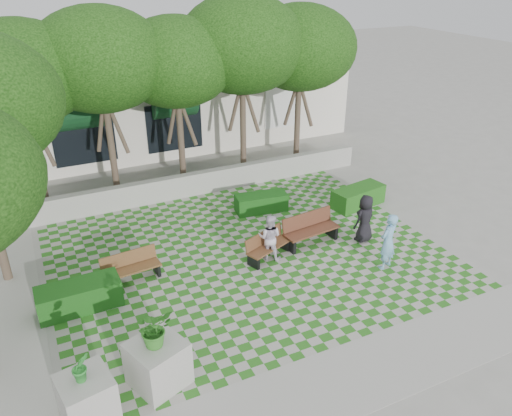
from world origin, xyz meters
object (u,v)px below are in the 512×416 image
planter_front (157,355)px  hedge_midright (261,203)px  bench_east (310,229)px  person_white (270,237)px  person_blue (388,241)px  bench_west (131,268)px  bench_mid (268,246)px  person_dark (365,219)px  hedge_west (79,296)px  planter_back (87,396)px  hedge_east (358,197)px

planter_front → hedge_midright: bearing=48.8°
bench_east → hedge_midright: size_ratio=1.05×
person_white → planter_front: bearing=74.9°
bench_east → person_white: person_white is taller
person_blue → hedge_midright: bearing=-91.2°
bench_east → bench_west: bench_east is taller
bench_mid → person_dark: bearing=-29.0°
person_dark → planter_front: bearing=8.7°
hedge_west → planter_back: 3.82m
hedge_midright → planter_back: size_ratio=1.13×
bench_west → person_white: size_ratio=1.14×
hedge_midright → planter_front: 8.83m
person_dark → bench_mid: bearing=-20.6°
hedge_east → person_dark: 2.69m
bench_east → hedge_west: 7.45m
hedge_midright → person_dark: size_ratio=1.16×
bench_mid → hedge_west: size_ratio=0.79×
planter_back → person_dark: bearing=20.0°
bench_mid → person_blue: person_blue is taller
hedge_east → person_white: person_white is taller
person_blue → person_white: size_ratio=1.20×
bench_west → planter_back: 4.92m
hedge_east → person_white: bearing=-158.5°
hedge_midright → hedge_east: bearing=-18.8°
planter_front → bench_east: bearing=31.5°
hedge_east → planter_front: 10.82m
bench_west → hedge_west: size_ratio=0.79×
hedge_west → person_dark: person_dark is taller
hedge_west → planter_front: bearing=-71.2°
bench_east → hedge_west: bench_east is taller
hedge_east → bench_east: bearing=-152.8°
hedge_west → planter_back: (-0.36, -3.80, 0.18)m
hedge_west → person_white: size_ratio=1.44×
hedge_midright → hedge_west: 7.67m
bench_west → person_dark: (7.58, -1.06, 0.40)m
planter_front → person_dark: planter_front is taller
hedge_east → person_blue: size_ratio=1.17×
bench_west → person_blue: person_blue is taller
bench_east → hedge_midright: bearing=92.4°
bench_west → hedge_east: bench_west is taller
bench_west → hedge_midright: bench_west is taller
hedge_midright → hedge_west: hedge_west is taller
person_dark → person_white: 3.38m
bench_mid → bench_west: bench_west is taller
hedge_west → person_dark: bearing=-2.2°
person_white → bench_mid: bearing=-32.4°
hedge_midright → person_blue: 5.41m
bench_mid → planter_back: planter_back is taller
person_blue → person_dark: person_blue is taller
person_blue → bench_west: bearing=-40.8°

